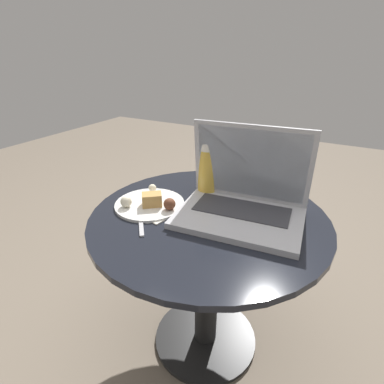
{
  "coord_description": "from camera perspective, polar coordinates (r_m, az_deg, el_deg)",
  "views": [
    {
      "loc": [
        0.33,
        -0.71,
        0.99
      ],
      "look_at": [
        -0.05,
        -0.01,
        0.61
      ],
      "focal_mm": 28.0,
      "sensor_mm": 36.0,
      "label": 1
    }
  ],
  "objects": [
    {
      "name": "fork",
      "position": [
        0.91,
        -9.79,
        -4.45
      ],
      "size": [
        0.13,
        0.16,
        0.0
      ],
      "color": "#B2B2B7",
      "rests_on": "table"
    },
    {
      "name": "table",
      "position": [
        0.99,
        2.97,
        -11.57
      ],
      "size": [
        0.71,
        0.71,
        0.54
      ],
      "color": "black",
      "rests_on": "ground_plane"
    },
    {
      "name": "napkin",
      "position": [
        0.93,
        -7.43,
        -3.35
      ],
      "size": [
        0.17,
        0.14,
        0.0
      ],
      "color": "silver",
      "rests_on": "table"
    },
    {
      "name": "beer_glass",
      "position": [
        1.0,
        3.13,
        4.5
      ],
      "size": [
        0.07,
        0.07,
        0.18
      ],
      "color": "gold",
      "rests_on": "table"
    },
    {
      "name": "snack_plate",
      "position": [
        0.95,
        -7.99,
        -2.04
      ],
      "size": [
        0.22,
        0.22,
        0.05
      ],
      "color": "silver",
      "rests_on": "table"
    },
    {
      "name": "ground_plane",
      "position": [
        1.27,
        2.52,
        -26.01
      ],
      "size": [
        6.0,
        6.0,
        0.0
      ],
      "primitive_type": "plane",
      "color": "#726656"
    },
    {
      "name": "laptop",
      "position": [
        0.89,
        9.64,
        -1.32
      ],
      "size": [
        0.38,
        0.28,
        0.26
      ],
      "color": "#B2B2B7",
      "rests_on": "table"
    }
  ]
}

